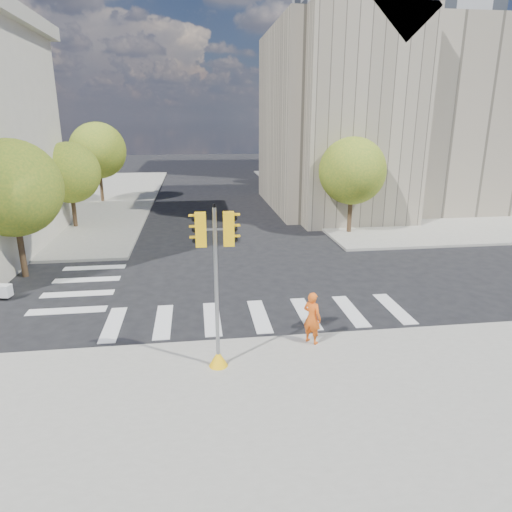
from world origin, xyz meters
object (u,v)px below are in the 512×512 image
at_px(lamp_far, 297,146).
at_px(photographer, 312,318).
at_px(lamp_near, 341,157).
at_px(traffic_signal, 217,301).

distance_m(lamp_far, photographer, 33.48).
xyz_separation_m(lamp_near, lamp_far, (0.00, 14.00, 0.00)).
distance_m(lamp_far, traffic_signal, 35.17).
relative_size(lamp_far, photographer, 4.62).
xyz_separation_m(traffic_signal, photographer, (3.12, 1.08, -1.21)).
height_order(lamp_near, photographer, lamp_near).
height_order(lamp_near, lamp_far, same).
bearing_deg(traffic_signal, lamp_near, 64.79).
height_order(lamp_far, photographer, lamp_far).
relative_size(lamp_far, traffic_signal, 1.66).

